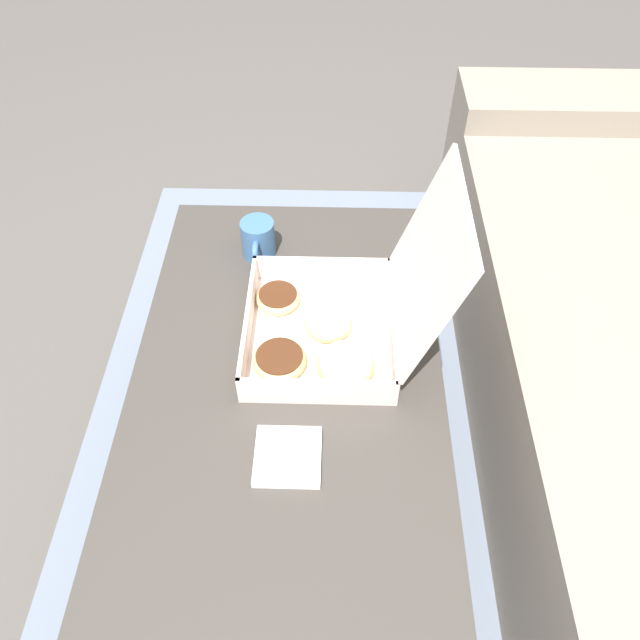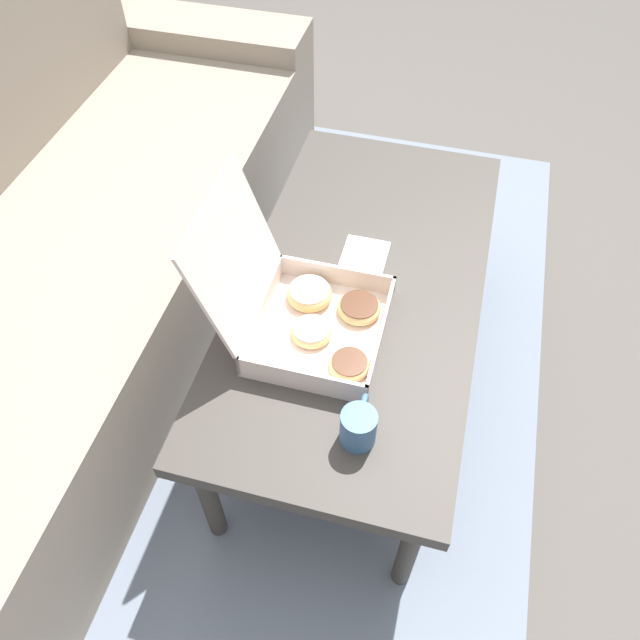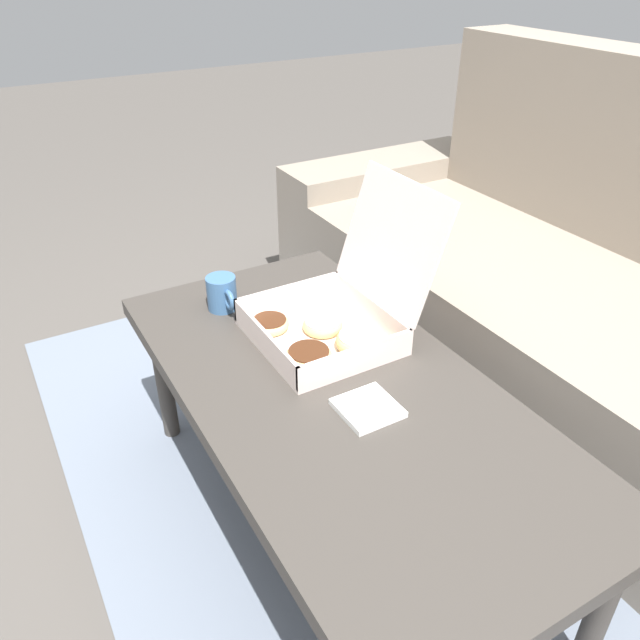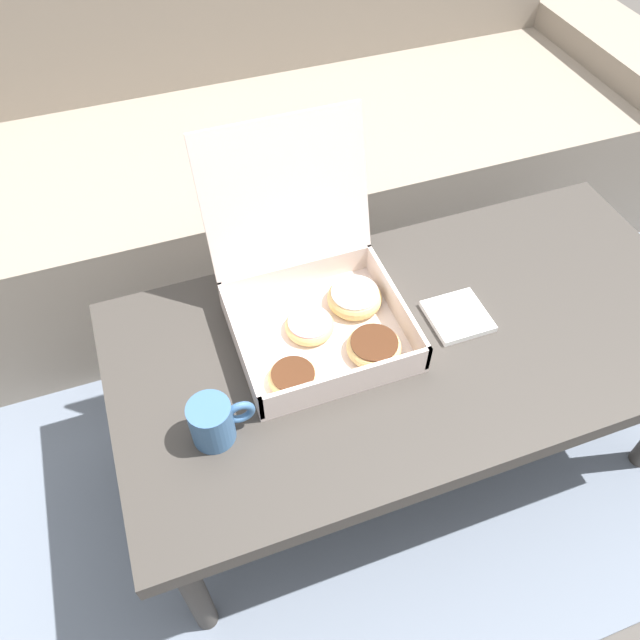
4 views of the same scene
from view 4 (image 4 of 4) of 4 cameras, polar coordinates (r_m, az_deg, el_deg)
name	(u,v)px [view 4 (image 4 of 4)]	position (r m, az deg, el deg)	size (l,w,h in m)	color
ground_plane	(382,416)	(1.62, 5.72, -8.75)	(12.00, 12.00, 0.00)	#514C47
area_rug	(340,330)	(1.77, 1.88, -0.89)	(2.46, 1.86, 0.01)	slate
couch	(280,137)	(1.93, -3.64, 16.38)	(2.34, 0.82, 0.96)	gray
coffee_table	(416,348)	(1.25, 8.77, -2.55)	(1.18, 0.59, 0.44)	#3D3833
pastry_box	(322,303)	(1.18, 0.16, 1.58)	(0.32, 0.38, 0.34)	silver
coffee_mug	(213,422)	(1.06, -9.71, -9.15)	(0.11, 0.07, 0.09)	#3D6693
napkin_stack	(458,316)	(1.25, 12.47, 0.35)	(0.11, 0.11, 0.01)	white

